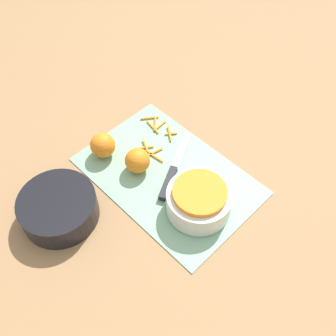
% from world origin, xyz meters
% --- Properties ---
extents(ground_plane, '(4.00, 4.00, 0.00)m').
position_xyz_m(ground_plane, '(0.00, 0.00, 0.00)').
color(ground_plane, '#9E754C').
extents(cutting_board, '(0.47, 0.31, 0.01)m').
position_xyz_m(cutting_board, '(0.00, 0.00, 0.00)').
color(cutting_board, '#84B793').
rests_on(cutting_board, ground_plane).
extents(bowl_speckled, '(0.16, 0.16, 0.08)m').
position_xyz_m(bowl_speckled, '(-0.13, 0.02, 0.04)').
color(bowl_speckled, silver).
rests_on(bowl_speckled, cutting_board).
extents(bowl_dark, '(0.19, 0.19, 0.07)m').
position_xyz_m(bowl_dark, '(0.10, 0.28, 0.03)').
color(bowl_dark, black).
rests_on(bowl_dark, ground_plane).
extents(knife, '(0.13, 0.23, 0.02)m').
position_xyz_m(knife, '(-0.01, -0.00, 0.01)').
color(knife, '#232328').
rests_on(knife, cutting_board).
extents(orange_left, '(0.07, 0.07, 0.07)m').
position_xyz_m(orange_left, '(0.07, 0.04, 0.04)').
color(orange_left, orange).
rests_on(orange_left, cutting_board).
extents(orange_right, '(0.07, 0.07, 0.07)m').
position_xyz_m(orange_right, '(0.18, 0.07, 0.04)').
color(orange_right, orange).
rests_on(orange_right, cutting_board).
extents(peel_pile, '(0.17, 0.15, 0.01)m').
position_xyz_m(peel_pile, '(0.12, -0.07, 0.01)').
color(peel_pile, orange).
rests_on(peel_pile, cutting_board).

